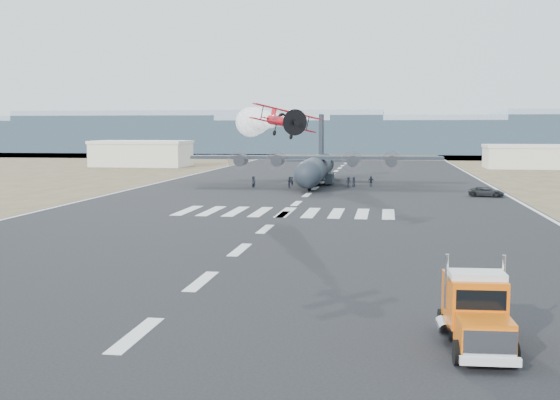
% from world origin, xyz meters
% --- Properties ---
extents(ground, '(500.00, 500.00, 0.00)m').
position_xyz_m(ground, '(0.00, 0.00, 0.00)').
color(ground, black).
rests_on(ground, ground).
extents(scrub_far, '(500.00, 80.00, 0.00)m').
position_xyz_m(scrub_far, '(0.00, 230.00, 0.00)').
color(scrub_far, brown).
rests_on(scrub_far, ground).
extents(runway_markings, '(60.00, 260.00, 0.01)m').
position_xyz_m(runway_markings, '(0.00, 60.00, 0.01)').
color(runway_markings, silver).
rests_on(runway_markings, ground).
extents(ridge_seg_b, '(150.00, 50.00, 15.00)m').
position_xyz_m(ridge_seg_b, '(-130.00, 260.00, 7.50)').
color(ridge_seg_b, '#879CAB').
rests_on(ridge_seg_b, ground).
extents(ridge_seg_c, '(150.00, 50.00, 17.00)m').
position_xyz_m(ridge_seg_c, '(-65.00, 260.00, 8.50)').
color(ridge_seg_c, '#879CAB').
rests_on(ridge_seg_c, ground).
extents(ridge_seg_d, '(150.00, 50.00, 13.00)m').
position_xyz_m(ridge_seg_d, '(0.00, 260.00, 6.50)').
color(ridge_seg_d, '#879CAB').
rests_on(ridge_seg_d, ground).
extents(ridge_seg_e, '(150.00, 50.00, 15.00)m').
position_xyz_m(ridge_seg_e, '(65.00, 260.00, 7.50)').
color(ridge_seg_e, '#879CAB').
rests_on(ridge_seg_e, ground).
extents(hangar_left, '(24.50, 14.50, 6.70)m').
position_xyz_m(hangar_left, '(-52.00, 145.00, 3.41)').
color(hangar_left, beige).
rests_on(hangar_left, ground).
extents(hangar_right, '(20.50, 12.50, 5.90)m').
position_xyz_m(hangar_right, '(46.00, 150.00, 3.01)').
color(hangar_right, beige).
rests_on(hangar_right, ground).
extents(semi_truck, '(2.94, 7.85, 3.50)m').
position_xyz_m(semi_truck, '(15.83, 0.51, 1.72)').
color(semi_truck, black).
rests_on(semi_truck, ground).
extents(aerobatic_biplane, '(5.75, 5.43, 2.80)m').
position_xyz_m(aerobatic_biplane, '(3.33, 25.23, 10.55)').
color(aerobatic_biplane, '#AF0B14').
extents(smoke_trail, '(9.59, 28.18, 3.66)m').
position_xyz_m(smoke_trail, '(-3.24, 48.28, 10.76)').
color(smoke_trail, white).
extents(transport_aircraft, '(43.43, 35.80, 12.57)m').
position_xyz_m(transport_aircraft, '(-0.62, 91.78, 3.24)').
color(transport_aircraft, '#1D232B').
rests_on(transport_aircraft, ground).
extents(support_vehicle, '(5.42, 3.17, 1.42)m').
position_xyz_m(support_vehicle, '(26.07, 73.41, 0.71)').
color(support_vehicle, black).
rests_on(support_vehicle, ground).
extents(crew_a, '(0.60, 0.68, 1.61)m').
position_xyz_m(crew_a, '(-4.41, 87.69, 0.81)').
color(crew_a, black).
rests_on(crew_a, ground).
extents(crew_b, '(0.78, 1.03, 1.88)m').
position_xyz_m(crew_b, '(-4.17, 83.67, 0.94)').
color(crew_b, black).
rests_on(crew_b, ground).
extents(crew_c, '(1.23, 1.06, 1.75)m').
position_xyz_m(crew_c, '(5.32, 87.33, 0.88)').
color(crew_c, black).
rests_on(crew_c, ground).
extents(crew_d, '(1.11, 0.62, 1.84)m').
position_xyz_m(crew_d, '(9.10, 88.32, 0.92)').
color(crew_d, black).
rests_on(crew_d, ground).
extents(crew_e, '(0.52, 0.82, 1.65)m').
position_xyz_m(crew_e, '(6.18, 88.16, 0.82)').
color(crew_e, black).
rests_on(crew_e, ground).
extents(crew_f, '(1.06, 1.74, 1.78)m').
position_xyz_m(crew_f, '(-10.64, 85.17, 0.89)').
color(crew_f, black).
rests_on(crew_f, ground).
extents(crew_g, '(0.72, 0.63, 1.76)m').
position_xyz_m(crew_g, '(-10.25, 83.13, 0.88)').
color(crew_g, black).
rests_on(crew_g, ground).
extents(crew_h, '(0.85, 1.06, 1.89)m').
position_xyz_m(crew_h, '(-1.38, 87.25, 0.94)').
color(crew_h, black).
rests_on(crew_h, ground).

